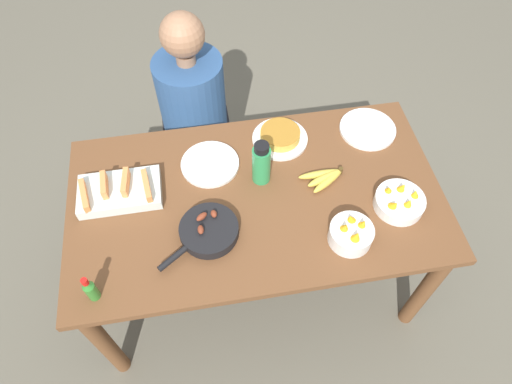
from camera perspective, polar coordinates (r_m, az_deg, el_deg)
The scene contains 13 objects.
ground_plane at distance 2.56m, azimuth 0.00°, elevation -10.01°, with size 14.00×14.00×0.00m, color #666051.
dining_table at distance 2.00m, azimuth 0.00°, elevation -2.16°, with size 1.57×0.88×0.75m.
banana_bunch at distance 1.97m, azimuth 8.61°, elevation 1.81°, with size 0.20×0.13×0.04m.
melon_tray at distance 1.97m, azimuth -16.69°, elevation 0.10°, with size 0.34×0.20×0.10m.
skillet at distance 1.80m, azimuth -6.00°, elevation -4.88°, with size 0.32×0.27×0.08m.
frittata_plate_center at distance 2.09m, azimuth 3.03°, elevation 6.95°, with size 0.25×0.25×0.06m.
empty_plate_near_front at distance 2.01m, azimuth -5.76°, elevation 3.51°, with size 0.26×0.26×0.02m.
empty_plate_far_left at distance 2.20m, azimuth 13.77°, elevation 7.66°, with size 0.26×0.26×0.02m.
fruit_bowl_mango at distance 1.95m, azimuth 17.49°, elevation -1.15°, with size 0.20×0.20×0.10m.
fruit_bowl_citrus at distance 1.80m, azimuth 11.79°, elevation -5.12°, with size 0.17×0.17×0.13m.
water_bottle at distance 1.89m, azimuth 0.67°, elevation 3.60°, with size 0.08×0.08×0.22m.
hot_sauce_bottle at distance 1.75m, azimuth -20.01°, elevation -11.36°, with size 0.04×0.04×0.14m.
person_figure at distance 2.57m, azimuth -7.51°, elevation 8.38°, with size 0.38×0.38×1.16m.
Camera 1 is at (-0.18, -1.07, 2.32)m, focal length 32.00 mm.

